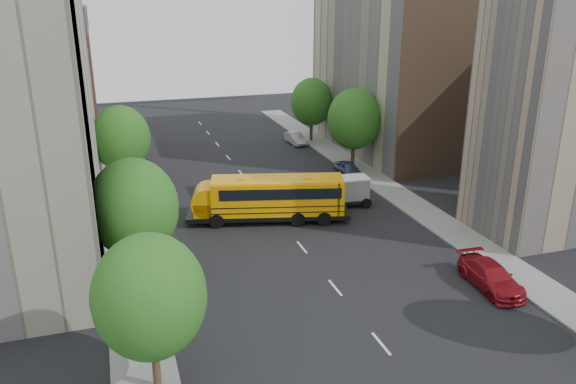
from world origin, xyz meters
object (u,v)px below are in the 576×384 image
street_tree_0 (150,297)px  street_tree_2 (121,138)px  street_tree_1 (134,208)px  street_tree_4 (354,119)px  parked_car_3 (491,276)px  parked_car_2 (136,158)px  parked_car_5 (295,138)px  parked_car_4 (349,169)px  parked_car_1 (144,193)px  street_tree_5 (312,102)px  school_bus (267,197)px  parked_car_0 (165,275)px  safari_truck (336,192)px

street_tree_0 → street_tree_2: (0.00, 28.00, 0.19)m
street_tree_1 → street_tree_2: street_tree_1 is taller
street_tree_4 → parked_car_3: (-2.20, -24.82, -4.33)m
parked_car_2 → parked_car_5: size_ratio=1.14×
parked_car_4 → street_tree_2: bearing=173.1°
parked_car_1 → street_tree_5: bearing=-139.8°
school_bus → parked_car_4: bearing=52.9°
street_tree_1 → parked_car_0: street_tree_1 is taller
parked_car_0 → street_tree_2: bearing=-89.3°
parked_car_0 → parked_car_3: bearing=157.6°
street_tree_5 → parked_car_1: street_tree_5 is taller
parked_car_4 → street_tree_0: bearing=-129.4°
street_tree_4 → parked_car_3: street_tree_4 is taller
parked_car_3 → school_bus: bearing=128.2°
street_tree_0 → parked_car_4: 33.25m
street_tree_1 → street_tree_2: size_ratio=1.03×
parked_car_1 → parked_car_3: (18.40, -21.86, 0.08)m
parked_car_3 → parked_car_4: bearing=91.8°
school_bus → parked_car_4: 13.50m
school_bus → parked_car_4: size_ratio=3.07×
street_tree_5 → parked_car_0: bearing=-124.0°
parked_car_0 → parked_car_3: (18.40, -6.24, 0.07)m
street_tree_2 → parked_car_5: bearing=29.9°
parked_car_4 → street_tree_1: bearing=-143.3°
street_tree_5 → parked_car_3: bearing=-93.4°
safari_truck → parked_car_0: 17.59m
street_tree_4 → safari_truck: size_ratio=1.39×
street_tree_2 → street_tree_4: 22.00m
safari_truck → parked_car_5: safari_truck is taller
street_tree_5 → street_tree_1: bearing=-126.3°
school_bus → parked_car_2: size_ratio=2.74×
school_bus → parked_car_5: school_bus is taller
street_tree_5 → parked_car_1: bearing=-144.0°
parked_car_2 → parked_car_5: parked_car_5 is taller
street_tree_0 → street_tree_2: 28.00m
street_tree_1 → street_tree_4: (22.00, 18.00, 0.12)m
parked_car_5 → street_tree_0: bearing=-120.1°
street_tree_1 → parked_car_5: street_tree_1 is taller
school_bus → parked_car_1: size_ratio=3.18×
street_tree_2 → street_tree_4: bearing=0.0°
street_tree_2 → parked_car_1: street_tree_2 is taller
parked_car_3 → parked_car_2: bearing=122.9°
school_bus → parked_car_2: 20.80m
street_tree_1 → parked_car_4: (20.60, 15.80, -4.24)m
street_tree_2 → parked_car_4: (20.60, -2.20, -4.12)m
parked_car_5 → street_tree_1: bearing=-127.4°
parked_car_2 → parked_car_4: 21.91m
parked_car_0 → parked_car_2: size_ratio=0.85×
safari_truck → parked_car_2: (-14.91, 17.61, -0.64)m
parked_car_0 → parked_car_5: (18.40, 29.95, -0.01)m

